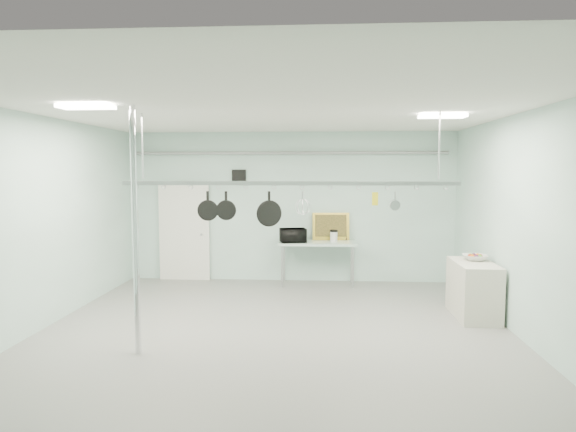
# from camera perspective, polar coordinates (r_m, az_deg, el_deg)

# --- Properties ---
(floor) EXTENTS (8.00, 8.00, 0.00)m
(floor) POSITION_cam_1_polar(r_m,az_deg,el_deg) (7.40, -1.75, -13.69)
(floor) COLOR gray
(floor) RESTS_ON ground
(ceiling) EXTENTS (7.00, 8.00, 0.02)m
(ceiling) POSITION_cam_1_polar(r_m,az_deg,el_deg) (7.05, -1.82, 11.67)
(ceiling) COLOR silver
(ceiling) RESTS_ON back_wall
(back_wall) EXTENTS (7.00, 0.02, 3.20)m
(back_wall) POSITION_cam_1_polar(r_m,az_deg,el_deg) (11.01, 0.23, 1.02)
(back_wall) COLOR silver
(back_wall) RESTS_ON floor
(right_wall) EXTENTS (0.02, 8.00, 3.20)m
(right_wall) POSITION_cam_1_polar(r_m,az_deg,el_deg) (7.56, 25.59, -1.35)
(right_wall) COLOR silver
(right_wall) RESTS_ON floor
(door) EXTENTS (1.10, 0.10, 2.20)m
(door) POSITION_cam_1_polar(r_m,az_deg,el_deg) (11.39, -11.42, -1.73)
(door) COLOR silver
(door) RESTS_ON floor
(wall_vent) EXTENTS (0.30, 0.04, 0.30)m
(wall_vent) POSITION_cam_1_polar(r_m,az_deg,el_deg) (11.09, -5.48, 4.38)
(wall_vent) COLOR black
(wall_vent) RESTS_ON back_wall
(conduit_pipe) EXTENTS (6.60, 0.07, 0.07)m
(conduit_pipe) POSITION_cam_1_polar(r_m,az_deg,el_deg) (10.90, 0.20, 7.02)
(conduit_pipe) COLOR gray
(conduit_pipe) RESTS_ON back_wall
(chrome_pole) EXTENTS (0.08, 0.08, 3.20)m
(chrome_pole) POSITION_cam_1_polar(r_m,az_deg,el_deg) (6.85, -16.60, -1.68)
(chrome_pole) COLOR silver
(chrome_pole) RESTS_ON floor
(prep_table) EXTENTS (1.60, 0.70, 0.91)m
(prep_table) POSITION_cam_1_polar(r_m,az_deg,el_deg) (10.68, 3.32, -3.26)
(prep_table) COLOR #A5C3B6
(prep_table) RESTS_ON floor
(side_cabinet) EXTENTS (0.60, 1.20, 0.90)m
(side_cabinet) POSITION_cam_1_polar(r_m,az_deg,el_deg) (8.94, 19.91, -7.70)
(side_cabinet) COLOR beige
(side_cabinet) RESTS_ON floor
(pot_rack) EXTENTS (4.80, 0.06, 1.00)m
(pot_rack) POSITION_cam_1_polar(r_m,az_deg,el_deg) (7.29, -0.00, 3.89)
(pot_rack) COLOR #B7B7BC
(pot_rack) RESTS_ON ceiling
(light_panel_left) EXTENTS (0.65, 0.30, 0.05)m
(light_panel_left) POSITION_cam_1_polar(r_m,az_deg,el_deg) (6.86, -21.53, 11.26)
(light_panel_left) COLOR white
(light_panel_left) RESTS_ON ceiling
(light_panel_right) EXTENTS (0.65, 0.30, 0.05)m
(light_panel_right) POSITION_cam_1_polar(r_m,az_deg,el_deg) (7.80, 16.78, 10.60)
(light_panel_right) COLOR white
(light_panel_right) RESTS_ON ceiling
(microwave) EXTENTS (0.59, 0.47, 0.29)m
(microwave) POSITION_cam_1_polar(r_m,az_deg,el_deg) (10.56, 0.57, -2.17)
(microwave) COLOR black
(microwave) RESTS_ON prep_table
(coffee_canister) EXTENTS (0.18, 0.18, 0.21)m
(coffee_canister) POSITION_cam_1_polar(r_m,az_deg,el_deg) (10.66, 5.11, -2.32)
(coffee_canister) COLOR silver
(coffee_canister) RESTS_ON prep_table
(painting_large) EXTENTS (0.79, 0.19, 0.58)m
(painting_large) POSITION_cam_1_polar(r_m,az_deg,el_deg) (10.94, 4.78, -1.16)
(painting_large) COLOR gold
(painting_large) RESTS_ON prep_table
(painting_small) EXTENTS (0.30, 0.09, 0.25)m
(painting_small) POSITION_cam_1_polar(r_m,az_deg,el_deg) (10.96, 5.79, -2.02)
(painting_small) COLOR #302211
(painting_small) RESTS_ON prep_table
(fruit_bowl) EXTENTS (0.40, 0.40, 0.09)m
(fruit_bowl) POSITION_cam_1_polar(r_m,az_deg,el_deg) (9.03, 20.07, -4.36)
(fruit_bowl) COLOR silver
(fruit_bowl) RESTS_ON side_cabinet
(skillet_left) EXTENTS (0.30, 0.08, 0.41)m
(skillet_left) POSITION_cam_1_polar(r_m,az_deg,el_deg) (7.47, -8.91, 1.18)
(skillet_left) COLOR black
(skillet_left) RESTS_ON pot_rack
(skillet_mid) EXTENTS (0.29, 0.07, 0.41)m
(skillet_mid) POSITION_cam_1_polar(r_m,az_deg,el_deg) (7.42, -6.90, 1.18)
(skillet_mid) COLOR black
(skillet_mid) RESTS_ON pot_rack
(skillet_right) EXTENTS (0.36, 0.21, 0.51)m
(skillet_right) POSITION_cam_1_polar(r_m,az_deg,el_deg) (7.33, -2.11, 0.76)
(skillet_right) COLOR black
(skillet_right) RESTS_ON pot_rack
(whisk) EXTENTS (0.29, 0.29, 0.36)m
(whisk) POSITION_cam_1_polar(r_m,az_deg,el_deg) (7.29, 1.65, 1.34)
(whisk) COLOR silver
(whisk) RESTS_ON pot_rack
(grater) EXTENTS (0.09, 0.04, 0.21)m
(grater) POSITION_cam_1_polar(r_m,az_deg,el_deg) (7.32, 9.65, 1.89)
(grater) COLOR gold
(grater) RESTS_ON pot_rack
(saucepan) EXTENTS (0.15, 0.10, 0.26)m
(saucepan) POSITION_cam_1_polar(r_m,az_deg,el_deg) (7.36, 11.81, 1.66)
(saucepan) COLOR #B3B2B7
(saucepan) RESTS_ON pot_rack
(fruit_cluster) EXTENTS (0.24, 0.24, 0.09)m
(fruit_cluster) POSITION_cam_1_polar(r_m,az_deg,el_deg) (9.02, 20.08, -4.11)
(fruit_cluster) COLOR #A0270E
(fruit_cluster) RESTS_ON fruit_bowl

